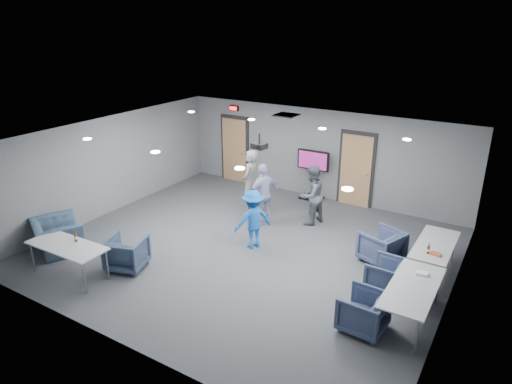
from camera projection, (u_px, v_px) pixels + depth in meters
The scene contains 29 objects.
floor at pixel (248, 248), 10.92m from camera, with size 9.00×9.00×0.00m, color #383B40.
ceiling at pixel (247, 139), 9.96m from camera, with size 9.00×9.00×0.00m, color silver.
wall_back at pixel (319, 154), 13.63m from camera, with size 9.00×0.02×2.70m, color slate.
wall_front at pixel (112, 274), 7.25m from camera, with size 9.00×0.02×2.70m, color slate.
wall_left at pixel (110, 165), 12.63m from camera, with size 0.02×8.00×2.70m, color slate.
wall_right at pixel (457, 243), 8.25m from camera, with size 0.02×8.00×2.70m, color slate.
door_left at pixel (235, 150), 15.15m from camera, with size 1.06×0.17×2.24m.
door_right at pixel (356, 170), 13.11m from camera, with size 1.06×0.17×2.24m.
exit_sign at pixel (234, 108), 14.64m from camera, with size 0.32×0.08×0.16m.
hvac_diffuser at pixel (286, 115), 12.44m from camera, with size 0.60×0.60×0.03m, color black.
downlights at pixel (247, 139), 9.96m from camera, with size 6.18×3.78×0.02m.
person_a at pixel (250, 183), 12.56m from camera, with size 0.67×0.44×1.84m, color gray.
person_b at pixel (311, 195), 11.98m from camera, with size 0.79×0.61×1.62m, color #515761.
person_c at pixel (264, 194), 11.98m from camera, with size 0.97×0.41×1.66m, color #ADB8DE.
person_d at pixel (253, 219), 10.76m from camera, with size 0.93×0.54×1.44m, color blue.
chair_right_a at pixel (382, 246), 10.21m from camera, with size 0.81×0.84×0.76m, color #37415F.
chair_right_b at pixel (387, 276), 9.12m from camera, with size 0.73×0.75×0.68m, color #3A4764.
chair_right_c at pixel (363, 312), 7.97m from camera, with size 0.76×0.79×0.72m, color #36425E.
chair_front_a at pixel (127, 253), 9.95m from camera, with size 0.78×0.80×0.73m, color #334359.
chair_front_b at pixel (57, 236), 10.71m from camera, with size 1.16×1.02×0.76m, color #3A4F65.
table_right_a at pixel (435, 246), 9.58m from camera, with size 0.74×1.77×0.73m.
table_right_b at pixel (413, 288), 8.07m from camera, with size 0.79×1.90×0.73m.
table_front_left at pixel (67, 247), 9.53m from camera, with size 1.81×0.78×0.73m.
bottle_front at pixel (76, 237), 9.64m from camera, with size 0.07×0.07×0.26m.
bottle_right at pixel (428, 250), 9.14m from camera, with size 0.06×0.06×0.24m.
snack_box at pixel (436, 254), 9.11m from camera, with size 0.20×0.13×0.04m, color #D75A35.
wrapper at pixel (422, 273), 8.42m from camera, with size 0.21×0.14×0.05m, color white.
tv_stand at pixel (313, 172), 13.63m from camera, with size 0.99×0.47×1.51m.
projector at pixel (259, 146), 10.52m from camera, with size 0.36×0.34×0.35m.
Camera 1 is at (5.23, -8.19, 5.17)m, focal length 32.00 mm.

